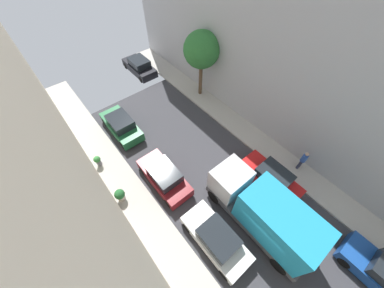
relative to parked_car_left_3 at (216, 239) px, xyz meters
The scene contains 12 objects.
ground 3.10m from the parked_car_left_3, 26.60° to the right, with size 32.00×32.00×0.00m, color #38383D.
sidewalk_right 7.84m from the parked_car_left_3, ahead, with size 2.00×44.00×0.15m, color #B7B2A8.
parked_car_left_3 is the anchor object (origin of this frame).
parked_car_left_4 5.04m from the parked_car_left_3, 90.00° to the left, with size 1.78×4.20×1.57m.
parked_car_left_5 11.03m from the parked_car_left_3, 90.00° to the left, with size 1.78×4.20×1.57m.
parked_car_right_2 5.42m from the parked_car_left_3, ahead, with size 1.78×4.20×1.57m.
parked_car_right_3 18.09m from the parked_car_left_3, 72.63° to the left, with size 1.78×4.20×1.57m.
delivery_truck 3.02m from the parked_car_left_3, 16.98° to the right, with size 2.26×6.60×3.38m.
pedestrian 8.01m from the parked_car_left_3, ahead, with size 0.40×0.36×1.72m.
street_tree_1 13.76m from the parked_car_left_3, 53.15° to the left, with size 2.96×2.96×5.77m.
potted_plant_3 9.58m from the parked_car_left_3, 107.54° to the left, with size 0.47×0.47×0.88m.
potted_plant_5 6.45m from the parked_car_left_3, 116.74° to the left, with size 0.65×0.65×0.96m.
Camera 1 is at (-5.69, -0.17, 13.33)m, focal length 20.02 mm.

